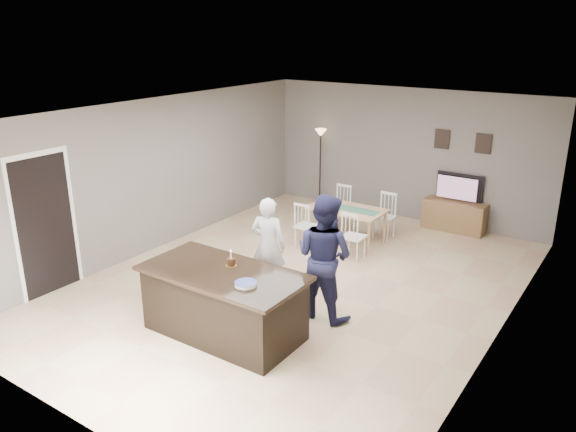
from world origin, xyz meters
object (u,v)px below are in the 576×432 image
Objects in this scene: kitchen_island at (224,303)px; woman at (268,245)px; man at (324,257)px; floor_lamp at (320,146)px; television at (458,188)px; birthday_cake at (231,262)px; tv_console at (454,216)px; dining_table at (346,214)px; plate_stack at (246,284)px.

woman is (-0.27, 1.35, 0.29)m from kitchen_island.
floor_lamp is at bearing -53.62° from man.
television is at bearing 0.92° from floor_lamp.
floor_lamp is (-1.89, 5.39, 0.37)m from birthday_cake.
birthday_cake reaches higher than kitchen_island.
man reaches higher than television.
tv_console is (1.20, 5.57, -0.15)m from kitchen_island.
television reaches higher than kitchen_island.
tv_console is at bearing 50.03° from dining_table.
floor_lamp is at bearing 108.88° from kitchen_island.
television is (0.00, 0.07, 0.56)m from tv_console.
birthday_cake is 0.64m from plate_stack.
woman reaches higher than tv_console.
kitchen_island is 7.86× the size of plate_stack.
birthday_cake is 0.14× the size of dining_table.
man is (0.81, 1.16, 0.43)m from kitchen_island.
woman is at bearing -68.81° from floor_lamp.
woman is at bearing -4.98° from man.
floor_lamp reaches higher than tv_console.
man is at bearing 85.07° from television.
plate_stack reaches higher than dining_table.
tv_console is at bearing -123.84° from woman.
television reaches higher than tv_console.
dining_table is (-0.25, 3.62, -0.40)m from birthday_cake.
television is 5.84m from plate_stack.
floor_lamp reaches higher than woman.
tv_console is at bearing 77.14° from birthday_cake.
television is 5.58m from birthday_cake.
tv_console is 4.38× the size of plate_stack.
floor_lamp is (-1.64, 4.24, 0.58)m from woman.
dining_table is at bearing -104.54° from woman.
dining_table is at bearing -47.19° from floor_lamp.
television is 0.57× the size of dining_table.
kitchen_island is at bearing 86.56° from woman.
tv_console is 5.55m from birthday_cake.
plate_stack is 0.17× the size of dining_table.
birthday_cake is (0.24, -1.15, 0.21)m from woman.
kitchen_island is 9.84× the size of birthday_cake.
dining_table is 2.53m from floor_lamp.
kitchen_island is 3.83m from dining_table.
plate_stack is at bearing -67.27° from floor_lamp.
plate_stack is 0.16× the size of floor_lamp.
plate_stack is at bearing 83.09° from television.
floor_lamp is at bearing 179.63° from tv_console.
television is at bearing 51.13° from dining_table.
man is 1.04× the size of floor_lamp.
woman reaches higher than television.
birthday_cake is (-0.03, 0.20, 0.50)m from kitchen_island.
floor_lamp is at bearing 0.92° from television.
kitchen_island is 1.41m from woman.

